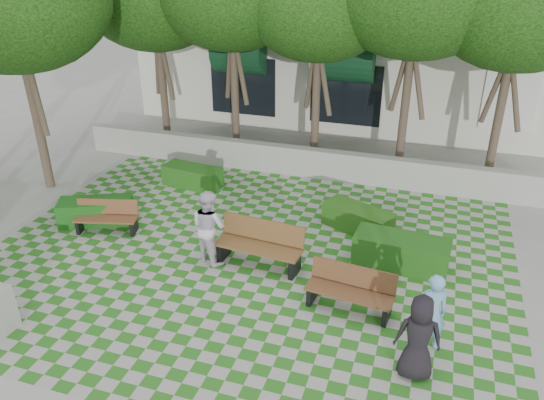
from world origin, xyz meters
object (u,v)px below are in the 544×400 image
(person_dark, at_px, (418,337))
(hedge_midleft, at_px, (193,176))
(person_white, at_px, (209,227))
(person_blue, at_px, (431,312))
(hedge_midright, at_px, (358,219))
(bench_west, at_px, (107,217))
(bench_east, at_px, (350,290))
(hedge_east, at_px, (401,252))
(hedge_west, at_px, (96,211))
(bench_mid, at_px, (260,245))

(person_dark, bearing_deg, hedge_midleft, -47.26)
(hedge_midleft, distance_m, person_white, 4.24)
(hedge_midleft, distance_m, person_dark, 9.09)
(person_blue, bearing_deg, hedge_midright, -79.63)
(bench_west, bearing_deg, person_white, -23.01)
(bench_east, relative_size, bench_west, 1.09)
(hedge_east, distance_m, hedge_west, 7.78)
(bench_west, relative_size, hedge_midright, 0.92)
(bench_mid, height_order, hedge_midright, bench_mid)
(person_blue, distance_m, person_dark, 0.77)
(bench_mid, xyz_separation_m, person_dark, (3.62, -2.42, 0.30))
(bench_east, bearing_deg, hedge_west, 173.90)
(bench_west, relative_size, person_blue, 1.03)
(bench_east, distance_m, person_white, 3.52)
(bench_west, height_order, person_blue, person_blue)
(hedge_midright, bearing_deg, bench_mid, -128.98)
(bench_west, bearing_deg, hedge_east, -9.68)
(bench_mid, xyz_separation_m, hedge_west, (-4.72, 0.56, -0.18))
(bench_mid, height_order, hedge_midleft, bench_mid)
(hedge_midright, height_order, hedge_west, hedge_west)
(hedge_east, relative_size, person_white, 1.19)
(bench_west, xyz_separation_m, person_white, (3.03, -0.43, 0.49))
(person_dark, relative_size, person_white, 0.91)
(hedge_midleft, bearing_deg, bench_west, -105.14)
(bench_mid, distance_m, hedge_midright, 2.93)
(bench_east, bearing_deg, person_blue, -17.73)
(bench_east, relative_size, bench_mid, 0.88)
(bench_mid, bearing_deg, bench_west, -178.60)
(hedge_east, bearing_deg, hedge_west, -177.44)
(bench_mid, distance_m, person_white, 1.22)
(hedge_midright, bearing_deg, person_dark, -69.27)
(bench_west, xyz_separation_m, person_dark, (7.80, -2.67, 0.41))
(bench_mid, height_order, person_blue, person_blue)
(hedge_midright, relative_size, hedge_midleft, 1.01)
(bench_west, height_order, person_dark, person_dark)
(bench_west, relative_size, person_dark, 1.02)
(person_white, bearing_deg, bench_mid, -145.79)
(hedge_midright, bearing_deg, bench_west, -161.38)
(bench_west, bearing_deg, person_blue, -28.40)
(bench_west, distance_m, person_blue, 8.20)
(hedge_west, distance_m, person_dark, 8.87)
(hedge_east, height_order, hedge_midleft, hedge_east)
(bench_mid, height_order, person_white, person_white)
(hedge_west, xyz_separation_m, person_dark, (8.35, -2.98, 0.48))
(person_blue, bearing_deg, hedge_west, -30.51)
(bench_east, height_order, bench_west, bench_east)
(hedge_west, bearing_deg, person_blue, -14.66)
(bench_west, height_order, person_white, person_white)
(hedge_midright, distance_m, person_blue, 4.42)
(person_white, bearing_deg, person_blue, -171.70)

